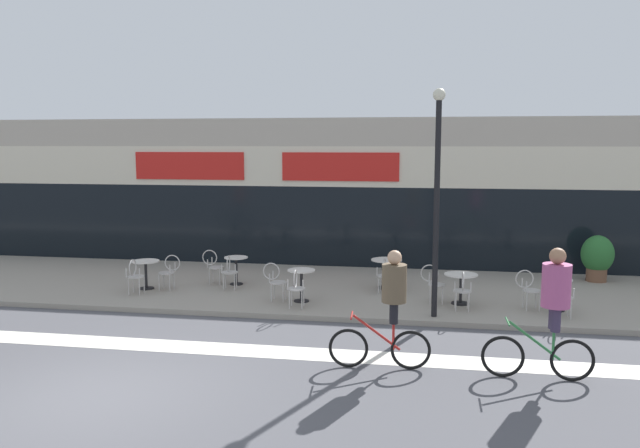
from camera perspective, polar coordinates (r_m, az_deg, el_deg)
ground_plane at (r=10.35m, az=-19.61°, el=-14.62°), size 120.00×120.00×0.00m
sidewalk_slab at (r=16.74m, az=-7.47°, el=-5.61°), size 40.00×5.50×0.12m
storefront_facade at (r=20.92m, az=-3.81°, el=3.17°), size 40.00×4.06×4.56m
bike_lane_stripe at (r=12.38m, az=-14.12°, el=-10.73°), size 36.00×0.70×0.01m
bistro_table_0 at (r=16.48m, az=-15.64°, el=-3.96°), size 0.70×0.70×0.73m
bistro_table_1 at (r=16.52m, az=-7.68°, el=-3.75°), size 0.62×0.62×0.73m
bistro_table_2 at (r=14.62m, az=-1.71°, el=-5.06°), size 0.65×0.65×0.76m
bistro_table_3 at (r=16.04m, az=6.10°, el=-3.97°), size 0.79×0.79×0.75m
bistro_table_4 at (r=14.77m, az=12.76°, el=-5.22°), size 0.77×0.77×0.70m
bistro_table_5 at (r=14.80m, az=20.91°, el=-5.52°), size 0.61×0.61×0.72m
cafe_chair_0_near at (r=15.93m, az=-16.59°, el=-4.40°), size 0.41×0.58×0.90m
cafe_chair_0_side at (r=16.23m, az=-13.64°, el=-4.08°), size 0.58×0.41×0.90m
cafe_chair_1_near at (r=15.93m, az=-8.30°, el=-4.17°), size 0.45×0.60×0.90m
cafe_chair_1_side at (r=16.71m, az=-9.73°, el=-3.65°), size 0.57×0.40×0.90m
cafe_chair_2_near at (r=14.03m, az=-2.20°, el=-5.67°), size 0.42×0.58×0.90m
cafe_chair_2_side at (r=14.76m, az=-4.11°, el=-5.03°), size 0.58×0.40×0.90m
cafe_chair_3_near at (r=15.44m, az=5.93°, el=-4.50°), size 0.44×0.59×0.90m
cafe_chair_4_near at (r=14.16m, az=12.90°, el=-5.73°), size 0.40×0.58×0.90m
cafe_chair_4_side at (r=14.75m, az=10.32°, el=-5.14°), size 0.58×0.40×0.90m
cafe_chair_5_near at (r=14.20m, az=21.41°, el=-6.02°), size 0.40×0.58×0.90m
cafe_chair_5_side at (r=14.68m, az=18.52°, el=-5.47°), size 0.60×0.45×0.90m
planter_pot at (r=18.30m, az=24.02°, el=-2.74°), size 0.84×0.84×1.25m
lamp_post at (r=13.26m, az=10.65°, el=3.42°), size 0.26×0.26×4.81m
cyclist_1 at (r=10.59m, az=6.42°, el=-7.09°), size 1.73×0.51×2.05m
cyclist_2 at (r=10.68m, az=20.41°, el=-6.86°), size 1.78×0.48×2.17m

